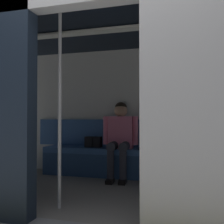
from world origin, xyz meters
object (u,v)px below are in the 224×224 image
at_px(bench_seat, 133,156).
at_px(person_seated, 120,134).
at_px(train_car, 112,76).
at_px(grab_pole_far, 143,107).
at_px(handbag, 93,142).
at_px(grab_pole_door, 60,108).
at_px(book, 145,148).

height_order(bench_seat, person_seated, person_seated).
relative_size(train_car, bench_seat, 2.18).
distance_m(train_car, grab_pole_far, 0.93).
relative_size(handbag, grab_pole_door, 0.13).
bearing_deg(bench_seat, book, -152.92).
distance_m(book, grab_pole_door, 1.88).
distance_m(handbag, grab_pole_door, 1.72).
xyz_separation_m(handbag, grab_pole_door, (-0.23, 1.63, 0.49)).
height_order(bench_seat, handbag, handbag).
bearing_deg(book, grab_pole_door, 66.08).
xyz_separation_m(book, grab_pole_far, (-0.26, 1.66, 0.56)).
relative_size(bench_seat, handbag, 11.29).
relative_size(book, grab_pole_door, 0.11).
height_order(book, grab_pole_far, grab_pole_far).
height_order(bench_seat, book, book).
bearing_deg(handbag, book, -176.62).
relative_size(person_seated, book, 5.37).
height_order(train_car, person_seated, train_car).
distance_m(person_seated, book, 0.44).
distance_m(bench_seat, grab_pole_door, 1.79).
xyz_separation_m(bench_seat, book, (-0.17, -0.09, 0.12)).
xyz_separation_m(person_seated, handbag, (0.47, -0.09, -0.14)).
bearing_deg(person_seated, grab_pole_far, 112.25).
bearing_deg(person_seated, train_car, 98.03).
xyz_separation_m(bench_seat, grab_pole_door, (0.43, 1.59, 0.68)).
bearing_deg(grab_pole_door, grab_pole_far, -178.38).
height_order(grab_pole_door, grab_pole_far, same).
bearing_deg(grab_pole_door, train_car, -118.09).
bearing_deg(person_seated, grab_pole_door, 80.98).
height_order(train_car, book, train_car).
relative_size(handbag, grab_pole_far, 0.13).
height_order(person_seated, handbag, person_seated).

